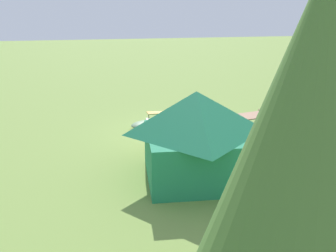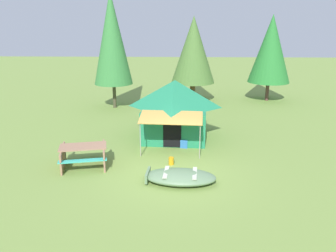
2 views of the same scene
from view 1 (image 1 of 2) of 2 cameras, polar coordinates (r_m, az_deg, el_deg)
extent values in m
plane|color=olive|center=(15.19, 0.55, -1.26)|extent=(80.00, 80.00, 0.00)
ellipsoid|color=#62805C|center=(15.75, -1.18, 0.19)|extent=(2.46, 1.41, 0.39)
ellipsoid|color=#222D20|center=(15.74, -1.18, 0.30)|extent=(2.26, 1.25, 0.14)
cube|color=beige|center=(15.66, -2.92, 0.66)|extent=(0.20, 0.96, 0.04)
cube|color=beige|center=(15.75, 0.55, 0.79)|extent=(0.20, 0.96, 0.04)
cube|color=#62805C|center=(15.88, 2.76, 0.41)|extent=(0.13, 0.81, 0.29)
cube|color=#228055|center=(11.31, 4.03, -4.41)|extent=(2.94, 2.94, 1.44)
pyramid|color=#228055|center=(10.87, 4.19, 2.07)|extent=(3.18, 3.17, 1.21)
cube|color=black|center=(12.63, 2.82, -2.48)|extent=(0.76, 0.08, 1.16)
cube|color=gold|center=(12.89, 2.45, 2.12)|extent=(2.57, 1.31, 0.28)
cylinder|color=gray|center=(13.47, -2.84, -0.77)|extent=(0.04, 0.04, 1.37)
cylinder|color=gray|center=(13.83, 6.85, -0.38)|extent=(0.04, 0.04, 1.37)
cube|color=#9E7357|center=(15.41, 12.80, 1.57)|extent=(1.82, 1.16, 0.04)
cube|color=#3BB7A4|center=(15.99, 11.44, 1.13)|extent=(1.70, 0.61, 0.04)
cube|color=#3BB7A4|center=(15.02, 14.10, -0.19)|extent=(1.70, 0.61, 0.04)
cube|color=#9E7357|center=(15.95, 14.88, 0.49)|extent=(0.38, 1.50, 0.75)
cube|color=#9E7357|center=(15.12, 10.40, -0.16)|extent=(0.38, 1.50, 0.75)
cube|color=#2E6CBC|center=(12.50, 0.63, -4.80)|extent=(0.38, 0.60, 0.36)
cylinder|color=orange|center=(14.44, 1.12, -1.72)|extent=(0.25, 0.25, 0.29)
cone|color=#496E31|center=(3.50, 19.29, -12.01)|extent=(2.81, 2.81, 4.20)
camera|label=2|loc=(25.57, -5.30, 18.49)|focal=37.49mm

